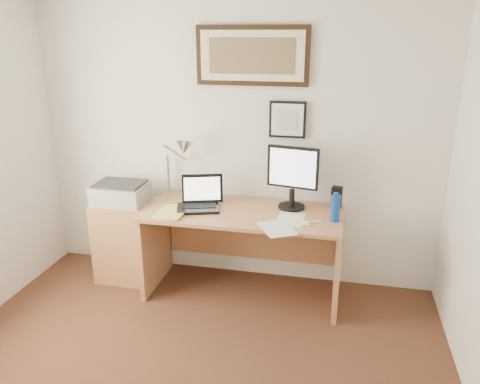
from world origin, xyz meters
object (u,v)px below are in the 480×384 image
(side_cabinet, at_px, (127,240))
(printer, at_px, (121,193))
(laptop, at_px, (200,201))
(desk, at_px, (245,234))
(lcd_monitor, at_px, (293,174))
(book, at_px, (159,211))
(water_bottle, at_px, (335,208))

(side_cabinet, relative_size, printer, 1.66)
(laptop, bearing_deg, printer, 177.68)
(desk, xyz_separation_m, lcd_monitor, (0.38, 0.07, 0.53))
(side_cabinet, bearing_deg, printer, -131.41)
(lcd_monitor, bearing_deg, desk, -169.67)
(book, xyz_separation_m, laptop, (0.29, 0.17, 0.05))
(book, bearing_deg, lcd_monitor, 17.33)
(lcd_monitor, distance_m, printer, 1.48)
(printer, bearing_deg, lcd_monitor, 4.72)
(side_cabinet, xyz_separation_m, desk, (1.07, 0.04, 0.15))
(lcd_monitor, bearing_deg, side_cabinet, -175.89)
(side_cabinet, relative_size, book, 2.43)
(side_cabinet, relative_size, lcd_monitor, 1.40)
(book, relative_size, desk, 0.19)
(book, bearing_deg, side_cabinet, 152.34)
(desk, bearing_deg, printer, -177.26)
(water_bottle, bearing_deg, printer, 177.31)
(desk, height_order, lcd_monitor, lcd_monitor)
(book, height_order, desk, book)
(printer, bearing_deg, book, -25.05)
(book, xyz_separation_m, desk, (0.65, 0.25, -0.25))
(laptop, bearing_deg, desk, 12.48)
(lcd_monitor, bearing_deg, water_bottle, -30.11)
(laptop, distance_m, lcd_monitor, 0.79)
(water_bottle, xyz_separation_m, lcd_monitor, (-0.36, 0.21, 0.19))
(side_cabinet, distance_m, book, 0.61)
(laptop, relative_size, printer, 0.90)
(water_bottle, distance_m, desk, 0.82)
(book, relative_size, printer, 0.68)
(desk, relative_size, lcd_monitor, 3.08)
(lcd_monitor, bearing_deg, printer, -175.28)
(desk, height_order, laptop, laptop)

